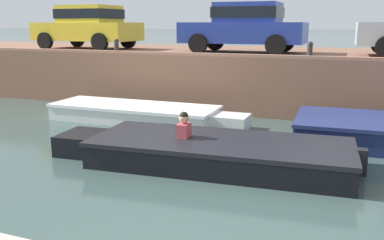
{
  "coord_description": "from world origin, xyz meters",
  "views": [
    {
      "loc": [
        1.64,
        -2.37,
        2.56
      ],
      "look_at": [
        -0.57,
        3.19,
        1.21
      ],
      "focal_mm": 40.0,
      "sensor_mm": 36.0,
      "label": 1
    }
  ],
  "objects_px": {
    "mooring_bollard_mid": "(310,49)",
    "motorboat_passing": "(208,152)",
    "car_leftmost_yellow": "(88,25)",
    "boat_moored_west_white": "(141,114)",
    "mooring_bollard_west": "(116,45)",
    "car_left_inner_blue": "(245,25)"
  },
  "relations": [
    {
      "from": "mooring_bollard_mid",
      "to": "motorboat_passing",
      "type": "bearing_deg",
      "value": -104.65
    },
    {
      "from": "car_leftmost_yellow",
      "to": "mooring_bollard_mid",
      "type": "bearing_deg",
      "value": -11.64
    },
    {
      "from": "boat_moored_west_white",
      "to": "mooring_bollard_west",
      "type": "distance_m",
      "value": 3.12
    },
    {
      "from": "boat_moored_west_white",
      "to": "mooring_bollard_west",
      "type": "height_order",
      "value": "mooring_bollard_west"
    },
    {
      "from": "mooring_bollard_west",
      "to": "mooring_bollard_mid",
      "type": "distance_m",
      "value": 5.9
    },
    {
      "from": "car_leftmost_yellow",
      "to": "mooring_bollard_west",
      "type": "height_order",
      "value": "car_leftmost_yellow"
    },
    {
      "from": "mooring_bollard_mid",
      "to": "mooring_bollard_west",
      "type": "bearing_deg",
      "value": 180.0
    },
    {
      "from": "car_left_inner_blue",
      "to": "mooring_bollard_mid",
      "type": "height_order",
      "value": "car_left_inner_blue"
    },
    {
      "from": "boat_moored_west_white",
      "to": "mooring_bollard_mid",
      "type": "distance_m",
      "value": 4.78
    },
    {
      "from": "boat_moored_west_white",
      "to": "mooring_bollard_west",
      "type": "bearing_deg",
      "value": 134.49
    },
    {
      "from": "boat_moored_west_white",
      "to": "car_left_inner_blue",
      "type": "bearing_deg",
      "value": 62.58
    },
    {
      "from": "motorboat_passing",
      "to": "car_leftmost_yellow",
      "type": "distance_m",
      "value": 9.58
    },
    {
      "from": "car_leftmost_yellow",
      "to": "car_left_inner_blue",
      "type": "relative_size",
      "value": 1.0
    },
    {
      "from": "mooring_bollard_mid",
      "to": "car_left_inner_blue",
      "type": "bearing_deg",
      "value": 143.02
    },
    {
      "from": "boat_moored_west_white",
      "to": "car_leftmost_yellow",
      "type": "xyz_separation_m",
      "value": [
        -4.04,
        3.54,
        2.29
      ]
    },
    {
      "from": "boat_moored_west_white",
      "to": "car_left_inner_blue",
      "type": "height_order",
      "value": "car_left_inner_blue"
    },
    {
      "from": "boat_moored_west_white",
      "to": "motorboat_passing",
      "type": "distance_m",
      "value": 3.94
    },
    {
      "from": "boat_moored_west_white",
      "to": "motorboat_passing",
      "type": "bearing_deg",
      "value": -43.52
    },
    {
      "from": "car_left_inner_blue",
      "to": "motorboat_passing",
      "type": "bearing_deg",
      "value": -80.75
    },
    {
      "from": "car_leftmost_yellow",
      "to": "motorboat_passing",
      "type": "bearing_deg",
      "value": -42.22
    },
    {
      "from": "boat_moored_west_white",
      "to": "car_left_inner_blue",
      "type": "relative_size",
      "value": 1.39
    },
    {
      "from": "motorboat_passing",
      "to": "mooring_bollard_mid",
      "type": "xyz_separation_m",
      "value": [
        1.2,
        4.59,
        1.65
      ]
    }
  ]
}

